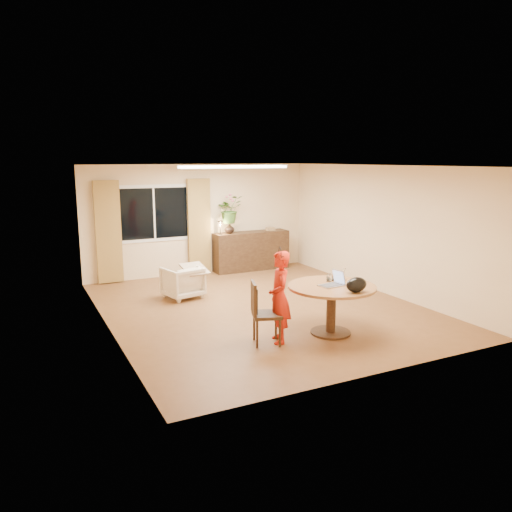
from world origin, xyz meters
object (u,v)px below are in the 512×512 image
(dining_table, at_px, (332,296))
(sideboard, at_px, (251,251))
(armchair, at_px, (183,282))
(child, at_px, (280,297))
(dining_chair, at_px, (267,313))

(dining_table, relative_size, sideboard, 0.72)
(armchair, height_order, sideboard, sideboard)
(child, relative_size, sideboard, 0.73)
(child, bearing_deg, dining_table, 103.96)
(armchair, bearing_deg, sideboard, -156.62)
(dining_table, relative_size, dining_chair, 1.45)
(dining_chair, distance_m, child, 0.30)
(dining_table, distance_m, dining_chair, 1.12)
(dining_table, xyz_separation_m, armchair, (-1.45, 3.03, -0.30))
(dining_chair, height_order, sideboard, sideboard)
(child, bearing_deg, armchair, -152.61)
(child, distance_m, armchair, 3.06)
(child, height_order, armchair, child)
(armchair, distance_m, sideboard, 2.89)
(dining_chair, relative_size, sideboard, 0.50)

